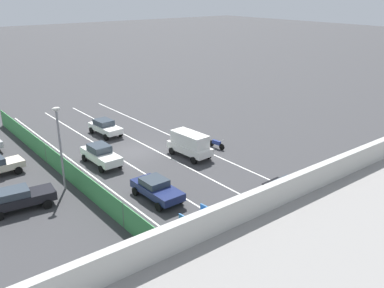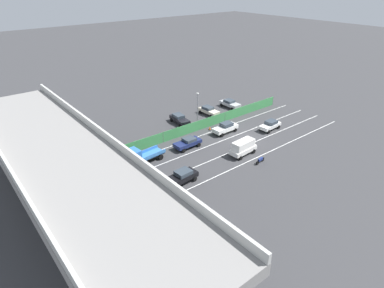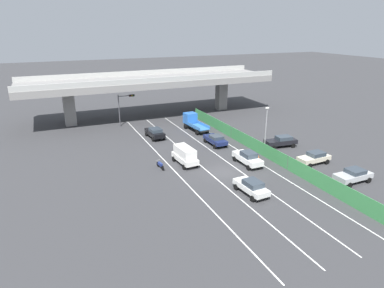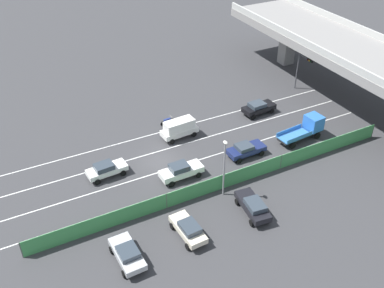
{
  "view_description": "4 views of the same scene",
  "coord_description": "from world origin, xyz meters",
  "px_view_note": "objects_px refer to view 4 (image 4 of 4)",
  "views": [
    {
      "loc": [
        18.07,
        31.72,
        14.27
      ],
      "look_at": [
        -2.61,
        5.48,
        1.79
      ],
      "focal_mm": 38.99,
      "sensor_mm": 36.0,
      "label": 1
    },
    {
      "loc": [
        -32.05,
        36.92,
        23.78
      ],
      "look_at": [
        2.65,
        8.91,
        0.84
      ],
      "focal_mm": 30.88,
      "sensor_mm": 36.0,
      "label": 2
    },
    {
      "loc": [
        -18.36,
        -32.15,
        16.46
      ],
      "look_at": [
        -1.08,
        7.24,
        1.35
      ],
      "focal_mm": 31.54,
      "sensor_mm": 36.0,
      "label": 3
    },
    {
      "loc": [
        36.98,
        -15.17,
        29.6
      ],
      "look_at": [
        0.48,
        3.81,
        1.41
      ],
      "focal_mm": 41.75,
      "sensor_mm": 36.0,
      "label": 4
    }
  ],
  "objects_px": {
    "flatbed_truck_blue": "(307,127)",
    "motorcycle": "(167,121)",
    "car_van_white": "(179,128)",
    "traffic_cone": "(203,185)",
    "car_sedan_black": "(258,107)",
    "car_hatchback_white": "(106,169)",
    "traffic_light": "(302,66)",
    "car_sedan_white": "(181,171)",
    "parked_wagon_silver": "(127,254)",
    "parked_sedan_dark": "(253,206)",
    "car_sedan_navy": "(246,149)",
    "parked_sedan_cream": "(188,229)",
    "street_lamp": "(224,163)"
  },
  "relations": [
    {
      "from": "car_van_white",
      "to": "flatbed_truck_blue",
      "type": "bearing_deg",
      "value": 62.48
    },
    {
      "from": "parked_sedan_dark",
      "to": "traffic_light",
      "type": "distance_m",
      "value": 26.94
    },
    {
      "from": "car_sedan_black",
      "to": "flatbed_truck_blue",
      "type": "height_order",
      "value": "flatbed_truck_blue"
    },
    {
      "from": "car_sedan_white",
      "to": "car_van_white",
      "type": "xyz_separation_m",
      "value": [
        -7.1,
        3.32,
        0.32
      ]
    },
    {
      "from": "traffic_light",
      "to": "car_hatchback_white",
      "type": "bearing_deg",
      "value": -78.8
    },
    {
      "from": "traffic_cone",
      "to": "car_sedan_white",
      "type": "bearing_deg",
      "value": -152.11
    },
    {
      "from": "car_van_white",
      "to": "parked_wagon_silver",
      "type": "distance_m",
      "value": 19.49
    },
    {
      "from": "car_sedan_navy",
      "to": "flatbed_truck_blue",
      "type": "relative_size",
      "value": 0.75
    },
    {
      "from": "car_van_white",
      "to": "traffic_cone",
      "type": "bearing_deg",
      "value": -11.81
    },
    {
      "from": "car_sedan_white",
      "to": "motorcycle",
      "type": "distance_m",
      "value": 10.89
    },
    {
      "from": "parked_wagon_silver",
      "to": "street_lamp",
      "type": "xyz_separation_m",
      "value": [
        -3.7,
        11.55,
        3.1
      ]
    },
    {
      "from": "parked_wagon_silver",
      "to": "car_hatchback_white",
      "type": "bearing_deg",
      "value": 169.93
    },
    {
      "from": "car_sedan_navy",
      "to": "car_sedan_black",
      "type": "bearing_deg",
      "value": 137.12
    },
    {
      "from": "car_sedan_black",
      "to": "flatbed_truck_blue",
      "type": "xyz_separation_m",
      "value": [
        7.26,
        1.97,
        0.42
      ]
    },
    {
      "from": "car_hatchback_white",
      "to": "car_van_white",
      "type": "height_order",
      "value": "car_van_white"
    },
    {
      "from": "parked_sedan_dark",
      "to": "traffic_cone",
      "type": "height_order",
      "value": "parked_sedan_dark"
    },
    {
      "from": "motorcycle",
      "to": "car_sedan_navy",
      "type": "bearing_deg",
      "value": 26.26
    },
    {
      "from": "flatbed_truck_blue",
      "to": "car_van_white",
      "type": "bearing_deg",
      "value": -117.52
    },
    {
      "from": "car_sedan_navy",
      "to": "car_sedan_white",
      "type": "bearing_deg",
      "value": -88.38
    },
    {
      "from": "car_sedan_black",
      "to": "car_hatchback_white",
      "type": "height_order",
      "value": "car_sedan_black"
    },
    {
      "from": "car_hatchback_white",
      "to": "traffic_light",
      "type": "xyz_separation_m",
      "value": [
        -6.02,
        30.42,
        2.98
      ]
    },
    {
      "from": "traffic_cone",
      "to": "car_sedan_black",
      "type": "bearing_deg",
      "value": 125.97
    },
    {
      "from": "car_sedan_white",
      "to": "car_van_white",
      "type": "height_order",
      "value": "car_van_white"
    },
    {
      "from": "car_van_white",
      "to": "parked_wagon_silver",
      "type": "xyz_separation_m",
      "value": [
        15.13,
        -12.29,
        -0.41
      ]
    },
    {
      "from": "flatbed_truck_blue",
      "to": "motorcycle",
      "type": "bearing_deg",
      "value": -127.23
    },
    {
      "from": "traffic_light",
      "to": "flatbed_truck_blue",
      "type": "bearing_deg",
      "value": -34.45
    },
    {
      "from": "flatbed_truck_blue",
      "to": "motorcycle",
      "type": "distance_m",
      "value": 17.07
    },
    {
      "from": "car_sedan_white",
      "to": "traffic_cone",
      "type": "distance_m",
      "value": 2.88
    },
    {
      "from": "parked_wagon_silver",
      "to": "car_van_white",
      "type": "bearing_deg",
      "value": 140.92
    },
    {
      "from": "car_van_white",
      "to": "traffic_cone",
      "type": "distance_m",
      "value": 9.84
    },
    {
      "from": "traffic_light",
      "to": "traffic_cone",
      "type": "distance_m",
      "value": 25.73
    },
    {
      "from": "car_hatchback_white",
      "to": "street_lamp",
      "type": "xyz_separation_m",
      "value": [
        8.23,
        9.43,
        3.08
      ]
    },
    {
      "from": "parked_wagon_silver",
      "to": "flatbed_truck_blue",
      "type": "bearing_deg",
      "value": 107.44
    },
    {
      "from": "car_van_white",
      "to": "traffic_light",
      "type": "relative_size",
      "value": 0.82
    },
    {
      "from": "motorcycle",
      "to": "parked_sedan_dark",
      "type": "distance_m",
      "value": 18.41
    },
    {
      "from": "traffic_light",
      "to": "traffic_cone",
      "type": "bearing_deg",
      "value": -60.85
    },
    {
      "from": "flatbed_truck_blue",
      "to": "street_lamp",
      "type": "distance_m",
      "value": 15.12
    },
    {
      "from": "car_sedan_white",
      "to": "traffic_light",
      "type": "distance_m",
      "value": 25.74
    },
    {
      "from": "parked_wagon_silver",
      "to": "motorcycle",
      "type": "bearing_deg",
      "value": 146.48
    },
    {
      "from": "car_hatchback_white",
      "to": "street_lamp",
      "type": "height_order",
      "value": "street_lamp"
    },
    {
      "from": "car_sedan_white",
      "to": "parked_sedan_cream",
      "type": "relative_size",
      "value": 1.07
    },
    {
      "from": "flatbed_truck_blue",
      "to": "car_sedan_white",
      "type": "bearing_deg",
      "value": -89.74
    },
    {
      "from": "car_sedan_black",
      "to": "parked_sedan_cream",
      "type": "distance_m",
      "value": 23.51
    },
    {
      "from": "car_van_white",
      "to": "motorcycle",
      "type": "bearing_deg",
      "value": -178.52
    },
    {
      "from": "car_sedan_black",
      "to": "car_sedan_navy",
      "type": "height_order",
      "value": "car_sedan_black"
    },
    {
      "from": "car_sedan_white",
      "to": "parked_sedan_dark",
      "type": "height_order",
      "value": "car_sedan_white"
    },
    {
      "from": "traffic_light",
      "to": "car_sedan_white",
      "type": "bearing_deg",
      "value": -67.15
    },
    {
      "from": "flatbed_truck_blue",
      "to": "motorcycle",
      "type": "relative_size",
      "value": 3.06
    },
    {
      "from": "car_hatchback_white",
      "to": "car_van_white",
      "type": "xyz_separation_m",
      "value": [
        -3.2,
        10.17,
        0.39
      ]
    },
    {
      "from": "car_sedan_navy",
      "to": "traffic_light",
      "type": "bearing_deg",
      "value": 122.32
    }
  ]
}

